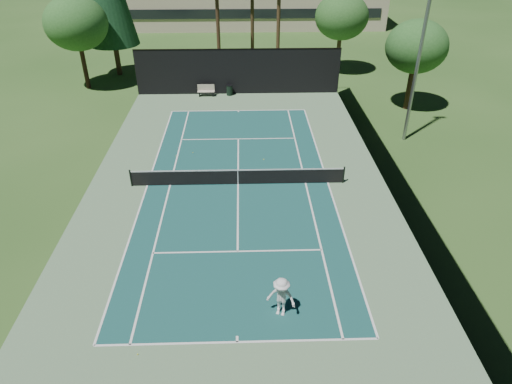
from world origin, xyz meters
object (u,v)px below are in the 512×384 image
player (281,297)px  trash_bin (229,90)px  tennis_ball_c (264,159)px  tennis_ball_b (193,153)px  tennis_ball_a (138,354)px  tennis_net (238,176)px  tennis_ball_d (176,156)px  park_bench (206,90)px

player → trash_bin: 26.20m
tennis_ball_c → trash_bin: (-2.50, 12.48, 0.44)m
player → tennis_ball_b: size_ratio=29.00×
tennis_ball_a → tennis_ball_b: 16.63m
tennis_ball_c → trash_bin: bearing=101.3°
player → tennis_net: bearing=120.4°
player → tennis_ball_a: 5.90m
trash_bin → tennis_ball_d: bearing=-106.1°
tennis_net → park_bench: (-2.88, 15.50, -0.01)m
player → tennis_ball_c: (-0.09, 13.58, -0.90)m
tennis_net → player: (1.79, -10.46, 0.38)m
tennis_ball_c → tennis_ball_a: bearing=-109.3°
player → tennis_ball_a: bearing=-140.5°
tennis_ball_d → park_bench: size_ratio=0.04×
tennis_ball_b → tennis_ball_c: (4.80, -1.15, 0.00)m
tennis_ball_c → tennis_ball_d: size_ratio=1.21×
tennis_ball_b → park_bench: park_bench is taller
tennis_net → tennis_ball_d: tennis_net is taller
tennis_net → tennis_ball_d: 5.70m
player → park_bench: bearing=120.9°
park_bench → trash_bin: (2.08, 0.11, -0.07)m
tennis_ball_d → trash_bin: 12.28m
player → park_bench: (-4.67, 25.96, -0.39)m
tennis_ball_a → trash_bin: trash_bin is taller
tennis_ball_a → trash_bin: bearing=84.0°
tennis_net → tennis_ball_b: 5.31m
player → trash_bin: size_ratio=1.98×
tennis_ball_b → tennis_ball_c: tennis_ball_c is taller
tennis_ball_b → trash_bin: bearing=78.5°
tennis_net → tennis_ball_a: 12.91m
player → tennis_ball_a: player is taller
tennis_ball_a → tennis_ball_d: bearing=91.7°
tennis_net → trash_bin: bearing=92.9°
park_bench → tennis_ball_b: bearing=-91.1°
tennis_ball_a → park_bench: size_ratio=0.04×
tennis_ball_c → trash_bin: size_ratio=0.07×
tennis_ball_a → tennis_ball_c: (5.42, 15.47, 0.01)m
tennis_ball_b → tennis_ball_d: (-1.10, -0.45, -0.00)m
tennis_ball_a → tennis_ball_d: 16.17m
tennis_net → tennis_ball_c: 3.59m
tennis_net → tennis_ball_b: (-3.10, 4.27, -0.53)m
tennis_ball_a → player: bearing=18.8°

